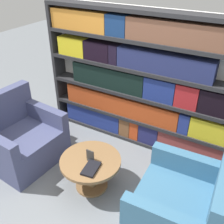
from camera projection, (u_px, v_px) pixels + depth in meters
name	position (u px, v px, depth m)	size (l,w,h in m)	color
ground_plane	(86.00, 196.00, 3.15)	(14.00, 14.00, 0.00)	slate
bookshelf	(138.00, 83.00, 3.66)	(2.82, 0.30, 1.94)	silver
armchair_left	(21.00, 140.00, 3.58)	(0.92, 0.99, 0.94)	#42476B
armchair_right	(182.00, 208.00, 2.63)	(0.89, 0.96, 0.94)	#386684
coffee_table	(91.00, 167.00, 3.14)	(0.73, 0.73, 0.43)	brown
table_sign	(90.00, 156.00, 3.04)	(0.10, 0.06, 0.13)	black
stray_book	(91.00, 168.00, 2.93)	(0.18, 0.27, 0.03)	black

